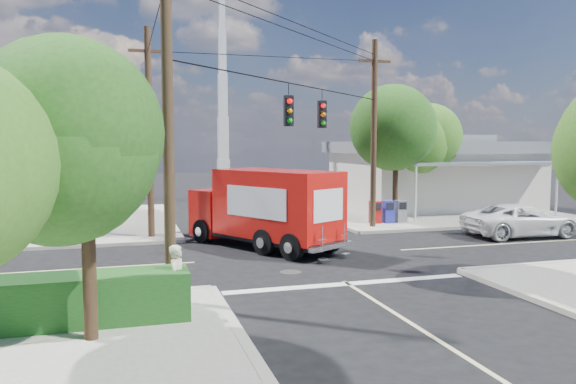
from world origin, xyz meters
name	(u,v)px	position (x,y,z in m)	size (l,w,h in m)	color
ground	(303,256)	(0.00, 0.00, 0.00)	(120.00, 120.00, 0.00)	black
sidewalk_ne	(418,210)	(10.88, 10.88, 0.07)	(14.12, 14.12, 0.14)	gray
sidewalk_nw	(30,225)	(-10.88, 10.88, 0.07)	(14.12, 14.12, 0.14)	gray
road_markings	(316,264)	(0.00, -1.47, 0.01)	(32.00, 32.00, 0.01)	beige
building_ne	(433,172)	(12.50, 11.97, 2.32)	(11.80, 10.20, 4.50)	beige
building_nw	(9,180)	(-12.00, 12.46, 2.22)	(10.80, 10.20, 4.30)	beige
radio_tower	(223,122)	(0.50, 20.00, 5.64)	(0.80, 0.80, 17.00)	silver
tree_sw_front	(85,134)	(-6.99, -7.54, 4.33)	(3.88, 3.78, 6.03)	#422D1C
tree_ne_front	(397,131)	(7.21, 6.76, 4.77)	(4.21, 4.14, 6.66)	#422D1C
tree_ne_back	(420,142)	(9.81, 8.96, 4.19)	(3.77, 3.66, 5.82)	#422D1C
palm_nw_front	(95,123)	(-7.50, 7.50, 5.04)	(3.01, 3.08, 5.59)	#422D1C
palm_nw_back	(51,132)	(-9.50, 9.00, 4.67)	(3.01, 3.08, 5.19)	#422D1C
utility_poles	(251,129)	(-1.58, 1.60, 4.67)	(12.00, 10.68, 9.00)	#473321
picket_fence	(59,292)	(-7.80, -5.60, 0.68)	(5.94, 0.06, 1.00)	silver
hedge_sw	(45,302)	(-8.00, -6.40, 0.69)	(6.20, 1.20, 1.10)	#154716
vending_boxes	(388,212)	(6.50, 6.20, 0.69)	(1.90, 0.50, 1.10)	#9D110E
delivery_truck	(265,208)	(-0.97, 1.93, 1.58)	(5.38, 7.27, 3.11)	black
parked_car	(521,220)	(10.67, 1.42, 0.72)	(2.39, 5.17, 1.44)	silver
pedestrian	(178,280)	(-5.13, -6.40, 0.97)	(0.61, 0.40, 1.66)	beige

